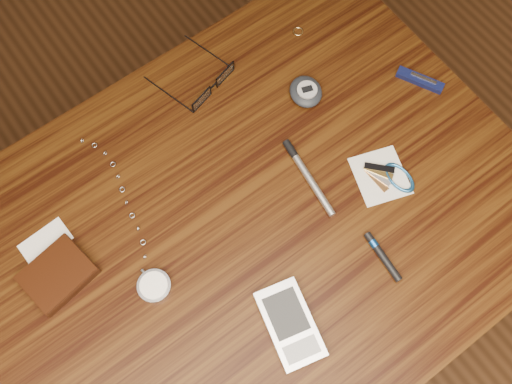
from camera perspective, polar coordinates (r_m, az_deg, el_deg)
ground at (r=1.64m, az=-1.58°, el=-11.97°), size 3.80×3.80×0.00m
desk at (r=1.01m, az=-2.54°, el=-6.16°), size 1.00×0.70×0.75m
wallet_and_card at (r=0.93m, az=-19.25°, el=-7.73°), size 0.11×0.13×0.02m
eyeglasses at (r=1.01m, az=-4.58°, el=10.62°), size 0.14×0.14×0.02m
gold_ring at (r=1.09m, az=4.22°, el=15.71°), size 0.02×0.02×0.00m
pocket_watch at (r=0.90m, az=-10.32°, el=-8.76°), size 0.09×0.31×0.02m
pda_phone at (r=0.87m, az=3.42°, el=-13.06°), size 0.09×0.14×0.02m
pedometer at (r=1.01m, az=5.01°, el=9.98°), size 0.07×0.08×0.03m
notepad_keys at (r=0.96m, az=13.24°, el=1.52°), size 0.11×0.11×0.01m
pocket_knife at (r=1.06m, az=16.08°, el=10.71°), size 0.06×0.08×0.01m
silver_pen at (r=0.94m, az=4.91°, el=2.05°), size 0.03×0.15×0.01m
black_blue_pen at (r=0.92m, az=12.46°, el=-6.17°), size 0.02×0.09×0.01m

